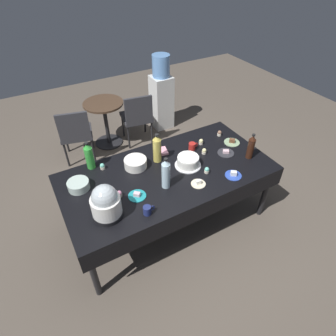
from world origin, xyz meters
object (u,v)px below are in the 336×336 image
dessert_plate_teal (137,195)px  cupcake_vanilla (207,170)px  maroon_chair_right (137,115)px  cupcake_cocoa (219,133)px  soda_bottle_lime_soda (89,156)px  coffee_mug_red (192,146)px  coffee_mug_navy (147,210)px  round_cafe_table (105,116)px  soda_bottle_cola (251,147)px  slow_cooker (106,203)px  dessert_plate_cream (198,183)px  potluck_table (168,176)px  cupcake_berry (102,166)px  cupcake_mint (204,151)px  dessert_plate_sage (232,142)px  cupcake_rose (201,142)px  dessert_plate_cobalt (233,175)px  dessert_plate_charcoal (226,153)px  ceramic_snack_bowl (135,163)px  glass_salad_bowl (78,185)px  water_cooler (161,95)px  soda_bottle_ginger_ale (157,149)px  cupcake_lemon (119,194)px  frosted_layer_cake (188,162)px  soda_bottle_water (166,174)px

dessert_plate_teal → cupcake_vanilla: cupcake_vanilla is taller
maroon_chair_right → cupcake_cocoa: bearing=-70.3°
soda_bottle_lime_soda → coffee_mug_red: 1.14m
coffee_mug_navy → round_cafe_table: (0.39, 2.30, -0.29)m
soda_bottle_cola → dessert_plate_teal: bearing=177.7°
slow_cooker → dessert_plate_cream: bearing=-3.6°
potluck_table → cupcake_berry: size_ratio=32.59×
cupcake_mint → round_cafe_table: size_ratio=0.09×
dessert_plate_sage → cupcake_cocoa: cupcake_cocoa is taller
slow_cooker → cupcake_rose: slow_cooker is taller
dessert_plate_cobalt → dessert_plate_charcoal: bearing=63.0°
ceramic_snack_bowl → cupcake_rose: ceramic_snack_bowl is taller
cupcake_cocoa → coffee_mug_navy: coffee_mug_navy is taller
maroon_chair_right → coffee_mug_navy: bearing=-111.7°
dessert_plate_cobalt → dessert_plate_cream: bearing=169.7°
glass_salad_bowl → dessert_plate_cream: glass_salad_bowl is taller
ceramic_snack_bowl → cupcake_cocoa: size_ratio=3.53×
glass_salad_bowl → cupcake_vanilla: 1.28m
water_cooler → coffee_mug_navy: bearing=-120.8°
soda_bottle_cola → water_cooler: bearing=88.3°
soda_bottle_ginger_ale → cupcake_mint: bearing=-15.9°
cupcake_mint → round_cafe_table: bearing=107.1°
glass_salad_bowl → coffee_mug_red: bearing=0.1°
cupcake_lemon → potluck_table: bearing=8.8°
slow_cooker → soda_bottle_cola: 1.65m
slow_cooker → cupcake_lemon: (0.17, 0.17, -0.12)m
potluck_table → maroon_chair_right: size_ratio=2.59×
coffee_mug_navy → cupcake_cocoa: bearing=27.8°
frosted_layer_cake → soda_bottle_lime_soda: 1.02m
ceramic_snack_bowl → soda_bottle_ginger_ale: soda_bottle_ginger_ale is taller
frosted_layer_cake → cupcake_lemon: bearing=-175.0°
potluck_table → ceramic_snack_bowl: (-0.26, 0.24, 0.11)m
coffee_mug_navy → soda_bottle_lime_soda: bearing=105.1°
ceramic_snack_bowl → coffee_mug_navy: size_ratio=2.15×
cupcake_vanilla → coffee_mug_red: (0.09, 0.42, 0.01)m
potluck_table → dessert_plate_charcoal: (0.72, -0.04, 0.07)m
soda_bottle_cola → coffee_mug_red: size_ratio=2.54×
frosted_layer_cake → cupcake_vanilla: size_ratio=4.14×
dessert_plate_sage → cupcake_lemon: 1.50m
maroon_chair_right → soda_bottle_water: bearing=-105.6°
dessert_plate_cream → cupcake_vanilla: (0.17, 0.10, 0.02)m
ceramic_snack_bowl → dessert_plate_teal: ceramic_snack_bowl is taller
potluck_table → round_cafe_table: potluck_table is taller
dessert_plate_cream → maroon_chair_right: maroon_chair_right is taller
cupcake_lemon → soda_bottle_lime_soda: (-0.10, 0.55, 0.12)m
cupcake_rose → cupcake_lemon: 1.20m
ceramic_snack_bowl → dessert_plate_cobalt: bearing=-37.6°
cupcake_mint → maroon_chair_right: maroon_chair_right is taller
dessert_plate_teal → soda_bottle_cola: size_ratio=0.57×
dessert_plate_cream → soda_bottle_ginger_ale: size_ratio=0.43×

